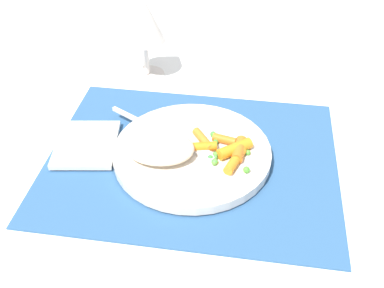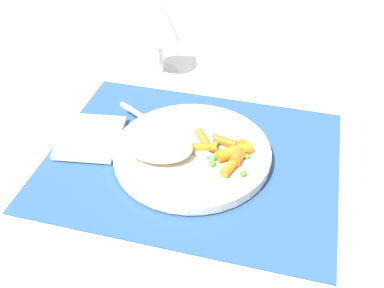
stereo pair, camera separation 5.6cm
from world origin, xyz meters
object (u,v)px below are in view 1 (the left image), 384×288
object	(u,v)px
plate	(192,153)
rice_mound	(159,147)
fork	(171,137)
wine_glass	(144,21)
carrot_portion	(227,148)
napkin	(86,146)

from	to	relation	value
plate	rice_mound	xyz separation A→B (m)	(-0.05, -0.02, 0.02)
fork	rice_mound	bearing A→B (deg)	-104.29
plate	rice_mound	bearing A→B (deg)	-155.74
fork	wine_glass	distance (m)	0.25
carrot_portion	wine_glass	xyz separation A→B (m)	(-0.18, 0.23, 0.08)
plate	napkin	distance (m)	0.17
rice_mound	napkin	world-z (taller)	rice_mound
fork	wine_glass	size ratio (longest dim) A/B	1.18
carrot_portion	fork	xyz separation A→B (m)	(-0.09, 0.02, -0.00)
rice_mound	napkin	size ratio (longest dim) A/B	0.94
wine_glass	carrot_portion	bearing A→B (deg)	-53.16
napkin	carrot_portion	bearing A→B (deg)	1.09
napkin	wine_glass	bearing A→B (deg)	79.58
plate	wine_glass	bearing A→B (deg)	117.76
rice_mound	wine_glass	distance (m)	0.28
plate	wine_glass	distance (m)	0.28
rice_mound	carrot_portion	bearing A→B (deg)	12.30
plate	carrot_portion	world-z (taller)	carrot_portion
wine_glass	napkin	xyz separation A→B (m)	(-0.04, -0.24, -0.10)
plate	fork	distance (m)	0.04
fork	napkin	bearing A→B (deg)	-169.98
fork	carrot_portion	bearing A→B (deg)	-12.38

